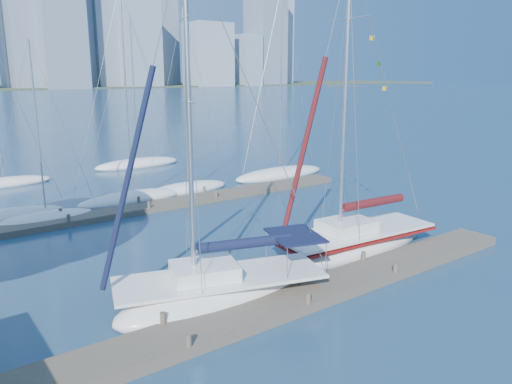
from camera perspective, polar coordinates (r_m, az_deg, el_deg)
ground at (r=19.78m, az=4.16°, el=-12.70°), size 700.00×700.00×0.00m
near_dock at (r=19.69m, az=4.17°, el=-12.18°), size 26.00×2.00×0.40m
far_dock at (r=33.53m, az=-11.11°, el=-1.53°), size 30.00×1.80×0.36m
sailboat_navy at (r=19.65m, az=-4.14°, el=-9.50°), size 9.20×5.32×13.82m
sailboat_maroon at (r=25.45m, az=11.31°, el=-4.24°), size 9.29×3.70×14.50m
bg_boat_0 at (r=33.90m, az=-27.14°, el=-2.53°), size 7.43×2.21×12.74m
bg_boat_1 at (r=32.31m, az=-22.83°, el=-2.83°), size 6.12×3.84×10.85m
bg_boat_2 at (r=35.68m, az=-13.98°, el=-0.63°), size 7.86×3.06×14.43m
bg_boat_3 at (r=37.93m, az=-7.74°, el=0.47°), size 6.50×2.25×13.46m
bg_boat_5 at (r=42.89m, az=2.76°, el=2.14°), size 9.42×4.18×16.05m
bg_boat_6 at (r=44.20m, az=-26.86°, el=0.95°), size 7.36×3.15×12.65m
bg_boat_7 at (r=48.96m, az=-13.36°, el=3.18°), size 8.63×3.89×14.10m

